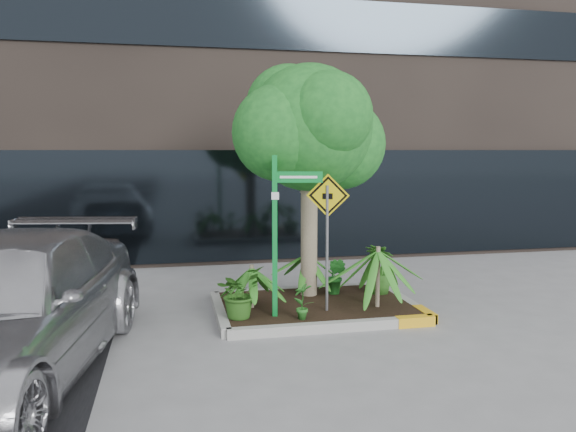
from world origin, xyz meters
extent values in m
plane|color=gray|center=(0.00, 0.00, 0.00)|extent=(80.00, 80.00, 0.00)
cube|color=#9E9E99|center=(0.20, 1.40, 0.07)|extent=(3.20, 0.15, 0.15)
cube|color=#9E9E99|center=(0.20, -0.80, 0.07)|extent=(3.20, 0.15, 0.15)
cube|color=#9E9E99|center=(-1.40, 0.30, 0.07)|extent=(0.15, 2.20, 0.15)
cube|color=#9E9E99|center=(1.80, 0.30, 0.07)|extent=(0.15, 2.20, 0.15)
cube|color=yellow|center=(1.50, -0.80, 0.07)|extent=(0.60, 0.17, 0.15)
cube|color=black|center=(0.20, 0.30, 0.12)|extent=(3.05, 2.05, 0.06)
cylinder|color=gray|center=(0.23, 0.84, 1.36)|extent=(0.29, 0.29, 2.71)
cylinder|color=gray|center=(0.32, 0.84, 2.35)|extent=(0.51, 0.14, 0.88)
sphere|color=#195A1F|center=(0.23, 0.84, 3.08)|extent=(2.17, 2.17, 2.17)
sphere|color=#195A1F|center=(0.86, 1.12, 2.80)|extent=(1.63, 1.63, 1.63)
sphere|color=#195A1F|center=(-0.32, 0.66, 2.98)|extent=(1.63, 1.63, 1.63)
sphere|color=#195A1F|center=(0.41, 0.30, 3.26)|extent=(1.45, 1.45, 1.45)
sphere|color=#195A1F|center=(-0.05, 1.30, 3.44)|extent=(1.54, 1.54, 1.54)
cylinder|color=gray|center=(1.13, -0.14, 0.65)|extent=(0.07, 0.07, 1.00)
cylinder|color=gray|center=(-0.88, 0.24, 0.50)|extent=(0.07, 0.07, 0.71)
cylinder|color=gray|center=(0.25, 1.08, 0.51)|extent=(0.07, 0.07, 0.73)
imported|color=silver|center=(-4.13, -1.63, 0.83)|extent=(3.27, 6.05, 1.66)
imported|color=#285919|center=(-1.15, -0.26, 0.54)|extent=(1.00, 1.00, 0.78)
imported|color=#317121|center=(1.49, 0.70, 0.59)|extent=(0.70, 0.70, 0.89)
imported|color=#256A21|center=(-0.22, -0.55, 0.44)|extent=(0.40, 0.40, 0.58)
imported|color=#1C641E|center=(0.70, 0.78, 0.48)|extent=(0.51, 0.51, 0.65)
cube|color=#0C8B32|center=(-0.60, -0.30, 1.31)|extent=(0.09, 0.09, 2.62)
cube|color=#0C8B32|center=(-0.25, -0.38, 2.29)|extent=(0.72, 0.18, 0.17)
cube|color=#0C8B32|center=(-0.52, 0.05, 2.48)|extent=(0.18, 0.72, 0.17)
cube|color=white|center=(-0.25, -0.39, 2.29)|extent=(0.55, 0.13, 0.04)
cube|color=white|center=(-0.54, 0.05, 2.48)|extent=(0.13, 0.55, 0.04)
cube|color=white|center=(-0.60, -0.34, 2.01)|extent=(0.11, 0.03, 0.11)
cylinder|color=slate|center=(0.25, -0.22, 1.15)|extent=(0.09, 0.14, 2.01)
cube|color=yellow|center=(0.25, -0.25, 2.00)|extent=(0.64, 0.25, 0.67)
cube|color=black|center=(0.25, -0.26, 2.00)|extent=(0.56, 0.21, 0.60)
cube|color=yellow|center=(0.25, -0.26, 2.00)|extent=(0.48, 0.18, 0.51)
cube|color=black|center=(0.24, -0.27, 1.99)|extent=(0.15, 0.06, 0.09)
camera|label=1|loc=(-2.15, -8.59, 2.69)|focal=35.00mm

